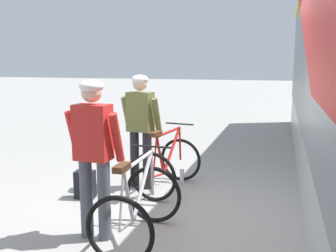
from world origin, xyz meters
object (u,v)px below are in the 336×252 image
(cyclist_far_in_olive, at_px, (141,121))
(water_bottle_near_the_bikes, at_px, (182,176))
(bicycle_near_silver, at_px, (138,207))
(cyclist_near_in_red, at_px, (94,146))
(backpack_on_platform, at_px, (85,184))
(bicycle_far_red, at_px, (168,165))

(cyclist_far_in_olive, distance_m, water_bottle_near_the_bikes, 1.16)
(cyclist_far_in_olive, relative_size, bicycle_near_silver, 1.62)
(cyclist_far_in_olive, bearing_deg, cyclist_near_in_red, -85.35)
(cyclist_near_in_red, xyz_separation_m, cyclist_far_in_olive, (-0.14, 1.72, 0.00))
(cyclist_far_in_olive, xyz_separation_m, water_bottle_near_the_bikes, (0.55, 0.41, -0.94))
(water_bottle_near_the_bikes, bearing_deg, cyclist_far_in_olive, -143.25)
(cyclist_far_in_olive, height_order, backpack_on_platform, cyclist_far_in_olive)
(bicycle_far_red, height_order, water_bottle_near_the_bikes, bicycle_far_red)
(bicycle_far_red, height_order, backpack_on_platform, bicycle_far_red)
(backpack_on_platform, bearing_deg, water_bottle_near_the_bikes, 33.87)
(cyclist_far_in_olive, relative_size, water_bottle_near_the_bikes, 7.58)
(bicycle_near_silver, xyz_separation_m, backpack_on_platform, (-1.23, 1.01, -0.20))
(bicycle_near_silver, bearing_deg, water_bottle_near_the_bikes, 92.14)
(cyclist_far_in_olive, relative_size, backpack_on_platform, 4.40)
(bicycle_far_red, bearing_deg, water_bottle_near_the_bikes, 74.61)
(cyclist_near_in_red, relative_size, water_bottle_near_the_bikes, 7.58)
(cyclist_near_in_red, relative_size, bicycle_far_red, 1.54)
(cyclist_near_in_red, xyz_separation_m, bicycle_far_red, (0.30, 1.72, -0.65))
(bicycle_near_silver, relative_size, bicycle_far_red, 0.95)
(cyclist_far_in_olive, xyz_separation_m, bicycle_near_silver, (0.63, -1.68, -0.65))
(bicycle_near_silver, height_order, bicycle_far_red, same)
(cyclist_far_in_olive, height_order, bicycle_far_red, cyclist_far_in_olive)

